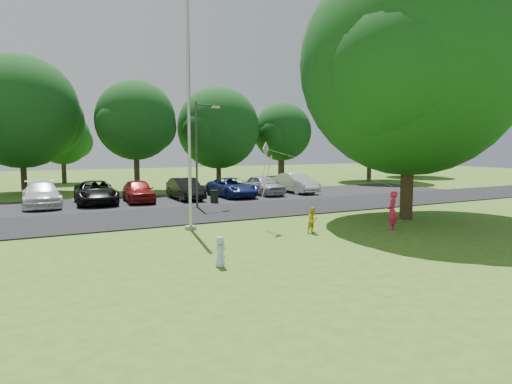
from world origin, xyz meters
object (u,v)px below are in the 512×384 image
big_tree (411,71)px  kite (269,160)px  street_lamp (200,145)px  woman (392,211)px  child_yellow (313,220)px  flagpole (189,133)px  child_blue (220,252)px  trash_can (214,197)px

big_tree → kite: (-7.31, 0.85, -4.17)m
street_lamp → big_tree: size_ratio=0.48×
street_lamp → kite: bearing=-104.0°
woman → child_yellow: woman is taller
flagpole → child_blue: 7.41m
big_tree → woman: (-2.82, -1.93, -6.35)m
child_blue → kite: size_ratio=0.19×
street_lamp → child_blue: size_ratio=6.51×
child_blue → woman: bearing=-76.6°
trash_can → big_tree: (6.00, -10.15, 6.77)m
flagpole → trash_can: size_ratio=11.81×
street_lamp → child_blue: street_lamp is taller
flagpole → street_lamp: flagpole is taller
street_lamp → child_yellow: bearing=-97.2°
flagpole → woman: 9.29m
flagpole → trash_can: (4.36, 7.79, -3.74)m
big_tree → child_blue: (-11.67, -3.93, -6.72)m
flagpole → trash_can: bearing=60.8°
big_tree → street_lamp: bearing=130.9°
flagpole → woman: (7.54, -4.28, -3.32)m
street_lamp → trash_can: (1.50, 1.50, -3.25)m
woman → child_blue: woman is taller
child_yellow → kite: size_ratio=0.22×
big_tree → child_yellow: (-6.13, -0.80, -6.65)m
big_tree → child_yellow: big_tree is taller
street_lamp → kite: street_lamp is taller
trash_can → child_yellow: 10.95m
flagpole → child_yellow: bearing=-36.7°
street_lamp → kite: (0.19, -7.80, -0.65)m
street_lamp → child_blue: bearing=-123.8°
woman → child_blue: (-8.85, -2.00, -0.38)m
street_lamp → woman: (4.68, -10.57, -2.83)m
woman → kite: size_ratio=0.35×
street_lamp → woman: 11.90m
trash_can → child_yellow: bearing=-90.7°
kite → trash_can: bearing=47.0°
street_lamp → big_tree: bearing=-64.5°
trash_can → street_lamp: bearing=-134.9°
flagpole → woman: flagpole is taller
big_tree → child_blue: size_ratio=13.65×
trash_can → kite: (-1.31, -9.30, 2.60)m
woman → child_yellow: bearing=-55.6°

